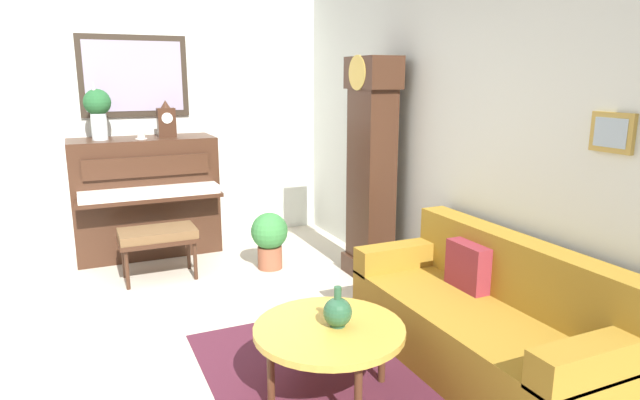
{
  "coord_description": "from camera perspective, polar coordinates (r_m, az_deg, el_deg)",
  "views": [
    {
      "loc": [
        3.61,
        -0.35,
        1.85
      ],
      "look_at": [
        -0.18,
        1.36,
        0.9
      ],
      "focal_mm": 30.57,
      "sensor_mm": 36.0,
      "label": 1
    }
  ],
  "objects": [
    {
      "name": "green_jug",
      "position": [
        3.2,
        1.85,
        -11.62
      ],
      "size": [
        0.17,
        0.17,
        0.24
      ],
      "color": "#234C33",
      "rests_on": "coffee_table"
    },
    {
      "name": "piano",
      "position": [
        6.0,
        -17.74,
        0.4
      ],
      "size": [
        0.87,
        1.44,
        1.23
      ],
      "color": "#3D2316",
      "rests_on": "ground_plane"
    },
    {
      "name": "wall_left",
      "position": [
        6.23,
        -21.2,
        7.93
      ],
      "size": [
        0.13,
        4.9,
        2.8
      ],
      "color": "silver",
      "rests_on": "ground_plane"
    },
    {
      "name": "grandfather_clock",
      "position": [
        4.99,
        5.36,
        2.56
      ],
      "size": [
        0.52,
        0.34,
        2.03
      ],
      "color": "#3D2316",
      "rests_on": "ground_plane"
    },
    {
      "name": "potted_plant",
      "position": [
        5.34,
        -5.31,
        -3.84
      ],
      "size": [
        0.36,
        0.36,
        0.56
      ],
      "color": "#935138",
      "rests_on": "ground_plane"
    },
    {
      "name": "flower_vase",
      "position": [
        5.85,
        -22.26,
        8.9
      ],
      "size": [
        0.26,
        0.26,
        0.58
      ],
      "color": "silver",
      "rests_on": "piano"
    },
    {
      "name": "coffee_table",
      "position": [
        3.23,
        0.96,
        -13.61
      ],
      "size": [
        0.88,
        0.88,
        0.44
      ],
      "color": "gold",
      "rests_on": "ground_plane"
    },
    {
      "name": "piano_bench",
      "position": [
        5.24,
        -16.62,
        -3.7
      ],
      "size": [
        0.42,
        0.7,
        0.48
      ],
      "color": "#3D2316",
      "rests_on": "ground_plane"
    },
    {
      "name": "mantel_clock",
      "position": [
        5.92,
        -15.79,
        8.01
      ],
      "size": [
        0.13,
        0.18,
        0.38
      ],
      "color": "#3D2316",
      "rests_on": "piano"
    },
    {
      "name": "ground_plane",
      "position": [
        4.09,
        -17.18,
        -15.46
      ],
      "size": [
        6.4,
        6.0,
        0.1
      ],
      "primitive_type": "cube",
      "color": "beige"
    },
    {
      "name": "couch",
      "position": [
        3.73,
        16.89,
        -12.1
      ],
      "size": [
        1.9,
        0.8,
        0.84
      ],
      "color": "olive",
      "rests_on": "ground_plane"
    },
    {
      "name": "wall_back",
      "position": [
        4.55,
        13.11,
        6.84
      ],
      "size": [
        5.3,
        0.13,
        2.8
      ],
      "color": "silver",
      "rests_on": "ground_plane"
    },
    {
      "name": "area_rug",
      "position": [
        3.53,
        2.36,
        -18.75
      ],
      "size": [
        2.1,
        1.5,
        0.01
      ],
      "primitive_type": "cube",
      "color": "#4C1E2D",
      "rests_on": "ground_plane"
    },
    {
      "name": "teacup",
      "position": [
        5.81,
        -18.22,
        6.31
      ],
      "size": [
        0.12,
        0.12,
        0.06
      ],
      "color": "white",
      "rests_on": "piano"
    }
  ]
}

